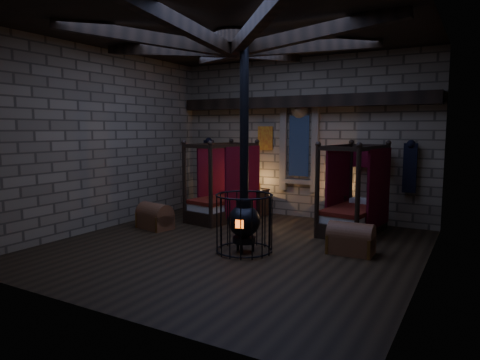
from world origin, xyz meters
The scene contains 8 objects.
room centered at (0.00, 0.09, 3.74)m, with size 7.02×7.02×4.29m.
bed_left centered at (-1.56, 2.19, 0.49)m, with size 1.31×2.04×1.98m.
bed_right centered at (1.77, 2.44, 0.49)m, with size 1.24×2.01×1.99m.
trunk_left centered at (-2.43, 0.47, 0.27)m, with size 0.94×0.70×0.62m.
trunk_right centered at (2.17, 0.70, 0.27)m, with size 0.84×0.54×0.61m.
nightstand_left centered at (-1.00, 3.06, 0.37)m, with size 0.52×0.51×0.89m.
nightstand_right centered at (1.16, 3.13, 0.37)m, with size 0.55×0.53×0.79m.
stove centered at (0.36, -0.19, 0.66)m, with size 1.09×1.09×4.05m.
Camera 1 is at (4.24, -7.19, 2.35)m, focal length 32.00 mm.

